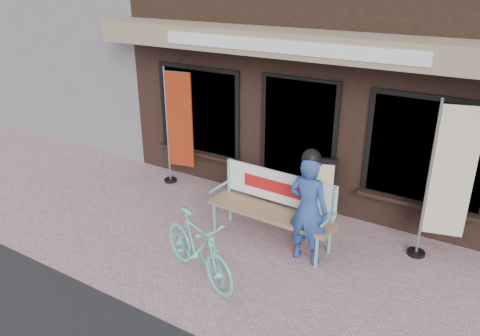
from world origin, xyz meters
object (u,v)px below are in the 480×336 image
Objects in this scene: bicycle at (198,247)px; menu_stand at (320,187)px; person at (308,208)px; nobori_red at (178,126)px; bench at (274,202)px; nobori_cream at (447,181)px.

menu_stand is at bearing 5.47° from bicycle.
bicycle is at bearing -129.99° from person.
bicycle is at bearing -57.42° from nobori_red.
person reaches higher than bench.
person is (0.65, -0.25, 0.20)m from bench.
bicycle is at bearing -102.83° from bench.
bicycle is 2.50m from menu_stand.
nobori_cream is at bearing 21.34° from bench.
nobori_cream reaches higher than bench.
person is at bearing -29.97° from nobori_red.
bench is 1.93× the size of menu_stand.
nobori_red reaches higher than menu_stand.
bench reaches higher than menu_stand.
bench is at bearing 161.11° from person.
nobori_red is 2.78m from menu_stand.
bench is 2.35m from nobori_cream.
bicycle is 1.50× the size of menu_stand.
nobori_cream is at bearing -29.43° from bicycle.
nobori_cream is (4.58, -0.10, 0.04)m from nobori_red.
menu_stand is (-1.87, 0.30, -0.66)m from nobori_cream.
bicycle is (-0.37, -1.37, -0.16)m from bench.
menu_stand is at bearing 76.90° from bench.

